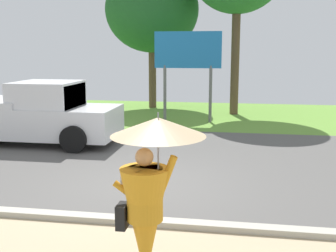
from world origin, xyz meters
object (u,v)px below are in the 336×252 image
(pickup_truck, at_px, (34,115))
(monk_pedestrian, at_px, (149,192))
(roadside_billboard, at_px, (188,56))
(tree_left_far, at_px, (152,10))

(pickup_truck, bearing_deg, monk_pedestrian, -59.94)
(pickup_truck, distance_m, roadside_billboard, 6.40)
(monk_pedestrian, distance_m, tree_left_far, 16.12)
(pickup_truck, xyz_separation_m, tree_left_far, (2.01, 8.33, 3.77))
(roadside_billboard, bearing_deg, pickup_truck, -132.52)
(pickup_truck, bearing_deg, tree_left_far, 70.86)
(roadside_billboard, xyz_separation_m, tree_left_far, (-2.17, 3.78, 2.10))
(monk_pedestrian, xyz_separation_m, pickup_truck, (-5.10, 7.10, -0.28))
(monk_pedestrian, bearing_deg, roadside_billboard, 80.10)
(pickup_truck, distance_m, tree_left_far, 9.36)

